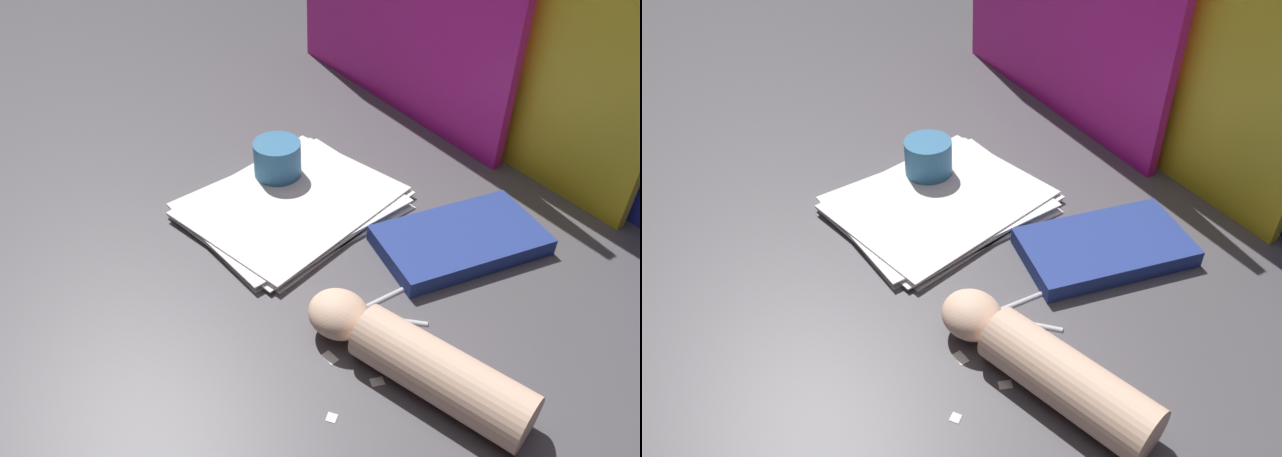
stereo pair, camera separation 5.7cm
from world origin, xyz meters
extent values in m
plane|color=#4C494F|center=(0.00, 0.00, 0.00)|extent=(6.00, 6.00, 0.00)
cube|color=#D81E9E|center=(-0.27, 0.45, 0.24)|extent=(0.66, 0.12, 0.47)
cube|color=yellow|center=(0.00, 0.45, 0.21)|extent=(0.63, 0.11, 0.43)
cube|color=white|center=(-0.12, 0.02, 0.00)|extent=(0.30, 0.37, 0.00)
cube|color=white|center=(-0.12, 0.02, 0.00)|extent=(0.30, 0.37, 0.00)
cube|color=white|center=(-0.12, 0.02, 0.01)|extent=(0.29, 0.36, 0.00)
cube|color=white|center=(-0.12, 0.03, 0.01)|extent=(0.29, 0.36, 0.00)
cube|color=white|center=(-0.12, 0.02, 0.01)|extent=(0.29, 0.36, 0.00)
cube|color=white|center=(-0.12, 0.02, 0.02)|extent=(0.31, 0.37, 0.00)
cube|color=navy|center=(0.15, 0.16, 0.01)|extent=(0.24, 0.31, 0.03)
sphere|color=silver|center=(0.14, -0.08, 0.00)|extent=(0.01, 0.01, 0.01)
cylinder|color=silver|center=(0.15, -0.03, 0.00)|extent=(0.03, 0.11, 0.01)
torus|color=red|center=(0.13, -0.11, 0.00)|extent=(0.05, 0.05, 0.01)
cylinder|color=silver|center=(0.18, -0.05, 0.00)|extent=(0.10, 0.07, 0.01)
torus|color=red|center=(0.12, -0.10, 0.00)|extent=(0.06, 0.06, 0.01)
cylinder|color=beige|center=(0.31, -0.10, 0.04)|extent=(0.25, 0.11, 0.08)
ellipsoid|color=beige|center=(0.15, -0.12, 0.04)|extent=(0.10, 0.09, 0.06)
cube|color=white|center=(0.25, -0.23, 0.00)|extent=(0.02, 0.02, 0.00)
cube|color=white|center=(0.18, -0.16, 0.00)|extent=(0.02, 0.02, 0.00)
cube|color=white|center=(0.25, -0.14, 0.00)|extent=(0.02, 0.02, 0.00)
cylinder|color=teal|center=(-0.20, 0.05, 0.04)|extent=(0.09, 0.09, 0.08)
camera|label=1|loc=(0.58, -0.55, 0.69)|focal=35.00mm
camera|label=2|loc=(0.61, -0.50, 0.69)|focal=35.00mm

